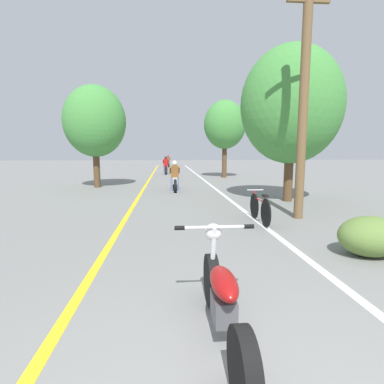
# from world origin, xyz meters

# --- Properties ---
(lane_stripe_center) EXTENTS (0.14, 48.00, 0.01)m
(lane_stripe_center) POSITION_xyz_m (-1.70, 13.19, 0.00)
(lane_stripe_center) COLOR yellow
(lane_stripe_center) RESTS_ON ground
(lane_stripe_edge) EXTENTS (0.14, 48.00, 0.01)m
(lane_stripe_edge) POSITION_xyz_m (1.76, 13.19, 0.00)
(lane_stripe_edge) COLOR white
(lane_stripe_edge) RESTS_ON ground
(utility_pole) EXTENTS (1.10, 0.24, 6.11)m
(utility_pole) POSITION_xyz_m (2.97, 6.29, 3.14)
(utility_pole) COLOR brown
(utility_pole) RESTS_ON ground
(roadside_tree_right_near) EXTENTS (3.55, 3.20, 5.45)m
(roadside_tree_right_near) POSITION_xyz_m (3.80, 9.04, 3.40)
(roadside_tree_right_near) COLOR #513A23
(roadside_tree_right_near) RESTS_ON ground
(roadside_tree_right_far) EXTENTS (2.83, 2.55, 5.22)m
(roadside_tree_right_far) POSITION_xyz_m (3.38, 18.98, 3.56)
(roadside_tree_right_far) COLOR #513A23
(roadside_tree_right_far) RESTS_ON ground
(roadside_tree_left) EXTENTS (3.02, 2.71, 4.99)m
(roadside_tree_left) POSITION_xyz_m (-4.07, 13.92, 3.24)
(roadside_tree_left) COLOR #513A23
(roadside_tree_left) RESTS_ON ground
(roadside_bush) EXTENTS (1.10, 0.88, 0.70)m
(roadside_bush) POSITION_xyz_m (2.92, 3.33, 0.35)
(roadside_bush) COLOR #5B7A38
(roadside_bush) RESTS_ON ground
(motorcycle_foreground) EXTENTS (0.88, 2.09, 1.00)m
(motorcycle_foreground) POSITION_xyz_m (-0.06, 1.24, 0.41)
(motorcycle_foreground) COLOR black
(motorcycle_foreground) RESTS_ON ground
(motorcycle_rider_lead) EXTENTS (0.50, 1.97, 1.38)m
(motorcycle_rider_lead) POSITION_xyz_m (-0.21, 12.31, 0.52)
(motorcycle_rider_lead) COLOR black
(motorcycle_rider_lead) RESTS_ON ground
(motorcycle_rider_mid) EXTENTS (0.50, 2.08, 1.42)m
(motorcycle_rider_mid) POSITION_xyz_m (-0.64, 22.45, 0.53)
(motorcycle_rider_mid) COLOR black
(motorcycle_rider_mid) RESTS_ON ground
(motorcycle_rider_far) EXTENTS (0.50, 2.22, 1.36)m
(motorcycle_rider_far) POSITION_xyz_m (-0.40, 32.97, 0.52)
(motorcycle_rider_far) COLOR black
(motorcycle_rider_far) RESTS_ON ground
(bicycle_parked) EXTENTS (0.44, 1.63, 0.80)m
(bicycle_parked) POSITION_xyz_m (1.77, 5.89, 0.37)
(bicycle_parked) COLOR black
(bicycle_parked) RESTS_ON ground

